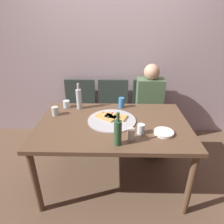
# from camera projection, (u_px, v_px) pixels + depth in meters

# --- Properties ---
(ground_plane) EXTENTS (8.00, 8.00, 0.00)m
(ground_plane) POSITION_uv_depth(u_px,v_px,m) (113.00, 178.00, 2.31)
(ground_plane) COLOR brown
(back_wall) EXTENTS (6.00, 0.10, 2.60)m
(back_wall) POSITION_uv_depth(u_px,v_px,m) (114.00, 49.00, 2.77)
(back_wall) COLOR #B29EA3
(back_wall) RESTS_ON ground_plane
(dining_table) EXTENTS (1.52, 0.97, 0.75)m
(dining_table) POSITION_uv_depth(u_px,v_px,m) (113.00, 129.00, 2.01)
(dining_table) COLOR brown
(dining_table) RESTS_ON ground_plane
(pizza_tray) EXTENTS (0.50, 0.50, 0.01)m
(pizza_tray) POSITION_uv_depth(u_px,v_px,m) (112.00, 120.00, 2.02)
(pizza_tray) COLOR #ADADB2
(pizza_tray) RESTS_ON dining_table
(pizza_slice_last) EXTENTS (0.25, 0.23, 0.05)m
(pizza_slice_last) POSITION_uv_depth(u_px,v_px,m) (106.00, 116.00, 2.06)
(pizza_slice_last) COLOR tan
(pizza_slice_last) RESTS_ON pizza_tray
(pizza_slice_extra) EXTENTS (0.25, 0.20, 0.05)m
(pizza_slice_extra) POSITION_uv_depth(u_px,v_px,m) (116.00, 116.00, 2.06)
(pizza_slice_extra) COLOR tan
(pizza_slice_extra) RESTS_ON pizza_tray
(wine_bottle) EXTENTS (0.06, 0.06, 0.30)m
(wine_bottle) POSITION_uv_depth(u_px,v_px,m) (79.00, 99.00, 2.24)
(wine_bottle) COLOR #B2BCC1
(wine_bottle) RESTS_ON dining_table
(beer_bottle) EXTENTS (0.06, 0.06, 0.30)m
(beer_bottle) POSITION_uv_depth(u_px,v_px,m) (118.00, 132.00, 1.60)
(beer_bottle) COLOR #2D5133
(beer_bottle) RESTS_ON dining_table
(tumbler_near) EXTENTS (0.07, 0.07, 0.09)m
(tumbler_near) POSITION_uv_depth(u_px,v_px,m) (141.00, 129.00, 1.78)
(tumbler_near) COLOR silver
(tumbler_near) RESTS_ON dining_table
(tumbler_far) EXTENTS (0.06, 0.06, 0.11)m
(tumbler_far) POSITION_uv_depth(u_px,v_px,m) (131.00, 134.00, 1.69)
(tumbler_far) COLOR beige
(tumbler_far) RESTS_ON dining_table
(wine_glass) EXTENTS (0.08, 0.08, 0.08)m
(wine_glass) POSITION_uv_depth(u_px,v_px,m) (66.00, 104.00, 2.30)
(wine_glass) COLOR silver
(wine_glass) RESTS_ON dining_table
(short_glass) EXTENTS (0.07, 0.07, 0.09)m
(short_glass) POSITION_uv_depth(u_px,v_px,m) (55.00, 111.00, 2.12)
(short_glass) COLOR #B7C6BC
(short_glass) RESTS_ON dining_table
(soda_can) EXTENTS (0.07, 0.07, 0.12)m
(soda_can) POSITION_uv_depth(u_px,v_px,m) (121.00, 103.00, 2.28)
(soda_can) COLOR #337AC1
(soda_can) RESTS_ON dining_table
(plate_stack) EXTENTS (0.18, 0.18, 0.03)m
(plate_stack) POSITION_uv_depth(u_px,v_px,m) (164.00, 133.00, 1.79)
(plate_stack) COLOR white
(plate_stack) RESTS_ON dining_table
(chair_left) EXTENTS (0.44, 0.44, 0.90)m
(chair_left) POSITION_uv_depth(u_px,v_px,m) (80.00, 107.00, 2.89)
(chair_left) COLOR #2D3833
(chair_left) RESTS_ON ground_plane
(chair_middle) EXTENTS (0.44, 0.44, 0.90)m
(chair_middle) POSITION_uv_depth(u_px,v_px,m) (113.00, 108.00, 2.88)
(chair_middle) COLOR #2D3833
(chair_middle) RESTS_ON ground_plane
(chair_right) EXTENTS (0.44, 0.44, 0.90)m
(chair_right) POSITION_uv_depth(u_px,v_px,m) (148.00, 108.00, 2.87)
(chair_right) COLOR #2D3833
(chair_right) RESTS_ON ground_plane
(guest_in_sweater) EXTENTS (0.36, 0.56, 1.17)m
(guest_in_sweater) POSITION_uv_depth(u_px,v_px,m) (150.00, 104.00, 2.68)
(guest_in_sweater) COLOR #4C6B47
(guest_in_sweater) RESTS_ON ground_plane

